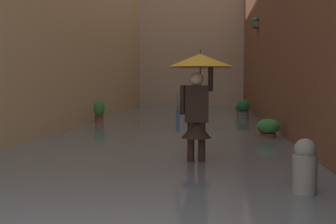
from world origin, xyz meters
The scene contains 9 objects.
ground_plane centered at (0.00, -10.62, 0.00)m, with size 60.00×60.00×0.00m, color #605B56.
flood_water centered at (0.00, -10.62, 0.08)m, with size 6.63×27.23×0.16m, color slate.
building_facade_far centered at (0.00, -22.13, 4.13)m, with size 9.43×1.80×8.27m, color tan.
person_wading centered at (-0.95, -4.53, 1.45)m, with size 1.10×1.10×2.01m.
potted_plant_near_left centered at (-2.37, -14.92, 0.40)m, with size 0.53×0.53×0.71m.
potted_plant_far_left centered at (-2.51, -7.79, 0.35)m, with size 0.56×0.56×0.61m.
potted_plant_far_right centered at (2.53, -11.13, 0.48)m, with size 0.37×0.37×0.90m.
potted_plant_mid_left centered at (-2.36, -13.68, 0.45)m, with size 0.48×0.48×0.82m.
mooring_bollard centered at (-2.26, -2.61, 0.40)m, with size 0.28×0.28×0.81m.
Camera 1 is at (-1.17, 2.40, 1.46)m, focal length 44.98 mm.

